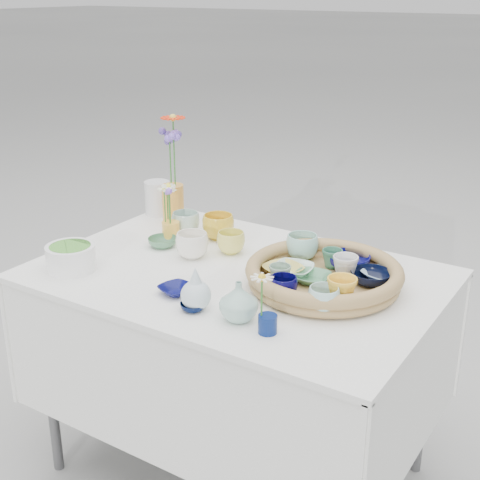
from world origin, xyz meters
The scene contains 34 objects.
ground centered at (0.00, 0.00, 0.00)m, with size 80.00×80.00×0.00m, color #A4A49F.
display_table centered at (0.00, 0.00, 0.00)m, with size 1.26×0.86×0.77m, color white, non-canonical shape.
wicker_tray centered at (0.28, 0.05, 0.80)m, with size 0.47×0.47×0.08m, color #9B7C45, non-canonical shape.
tray_ceramic_0 centered at (0.30, 0.19, 0.80)m, with size 0.13×0.13×0.04m, color #0C0C60.
tray_ceramic_1 centered at (0.40, 0.12, 0.80)m, with size 0.12×0.12×0.04m, color black.
tray_ceramic_2 centered at (0.39, -0.06, 0.82)m, with size 0.09×0.09×0.08m, color yellow.
tray_ceramic_3 centered at (0.25, 0.03, 0.80)m, with size 0.11×0.11×0.03m, color #4A845B.
tray_ceramic_4 centered at (0.18, -0.04, 0.81)m, with size 0.07×0.07×0.06m, color gray.
tray_ceramic_5 centered at (0.18, 0.05, 0.80)m, with size 0.12×0.12×0.03m, color silver.
tray_ceramic_6 centered at (0.14, 0.18, 0.82)m, with size 0.10×0.10×0.08m, color #98D4C8.
tray_ceramic_7 centered at (0.32, 0.11, 0.82)m, with size 0.08×0.08×0.07m, color silver.
tray_ceramic_8 centered at (0.41, 0.16, 0.80)m, with size 0.10×0.10×0.03m, color #B5E0FE.
tray_ceramic_9 centered at (0.23, -0.11, 0.82)m, with size 0.08×0.08×0.06m, color #07043F.
tray_ceramic_10 centered at (0.15, 0.03, 0.80)m, with size 0.12×0.12×0.03m, color #E3D15E.
tray_ceramic_11 centered at (0.36, -0.12, 0.82)m, with size 0.09×0.09×0.07m, color #A9D7D2.
tray_ceramic_12 centered at (0.25, 0.16, 0.81)m, with size 0.07×0.07×0.06m, color #356F52.
loose_ceramic_0 centered at (-0.22, 0.22, 0.81)m, with size 0.11×0.11×0.09m, color gold.
loose_ceramic_1 centered at (-0.11, 0.13, 0.80)m, with size 0.10×0.10×0.08m, color #E0D75A.
loose_ceramic_2 centered at (-0.34, 0.05, 0.78)m, with size 0.10×0.10×0.03m, color #457853.
loose_ceramic_3 centered at (-0.20, 0.03, 0.81)m, with size 0.11×0.11×0.09m, color white.
loose_ceramic_4 centered at (-0.07, -0.22, 0.78)m, with size 0.10×0.10×0.02m, color #070947.
loose_ceramic_5 centered at (-0.35, 0.20, 0.81)m, with size 0.10×0.10×0.08m, color #ACCABD.
loose_ceramic_6 centered at (0.04, -0.28, 0.78)m, with size 0.07×0.07×0.02m, color black.
fluted_bowl centered at (-0.46, -0.26, 0.81)m, with size 0.16×0.16×0.08m, color white, non-canonical shape.
bud_vase_paleblue centered at (0.04, -0.28, 0.83)m, with size 0.09×0.09×0.13m, color silver, non-canonical shape.
bud_vase_seafoam centered at (0.18, -0.26, 0.82)m, with size 0.11×0.11×0.11m, color #94BCAF.
bud_vase_cobalt centered at (0.28, -0.28, 0.79)m, with size 0.05×0.05×0.05m, color #071A55.
single_daisy centered at (0.27, -0.29, 0.87)m, with size 0.07×0.07×0.13m, color white, non-canonical shape.
tall_vase_yellow centered at (-0.45, 0.26, 0.84)m, with size 0.08×0.08×0.15m, color gold.
gerbera centered at (-0.44, 0.26, 1.05)m, with size 0.10×0.10×0.27m, color #FF2D0B, non-canonical shape.
hydrangea centered at (-0.46, 0.26, 1.01)m, with size 0.07×0.07×0.25m, color #543F95, non-canonical shape.
white_pitcher centered at (-0.58, 0.32, 0.83)m, with size 0.14×0.10×0.13m, color silver, non-canonical shape.
daisy_cup centered at (-0.36, 0.12, 0.80)m, with size 0.06×0.06×0.07m, color #FFBA40.
daisy_posy centered at (-0.37, 0.13, 0.91)m, with size 0.08×0.08×0.15m, color white, non-canonical shape.
Camera 1 is at (1.05, -1.63, 1.62)m, focal length 50.00 mm.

